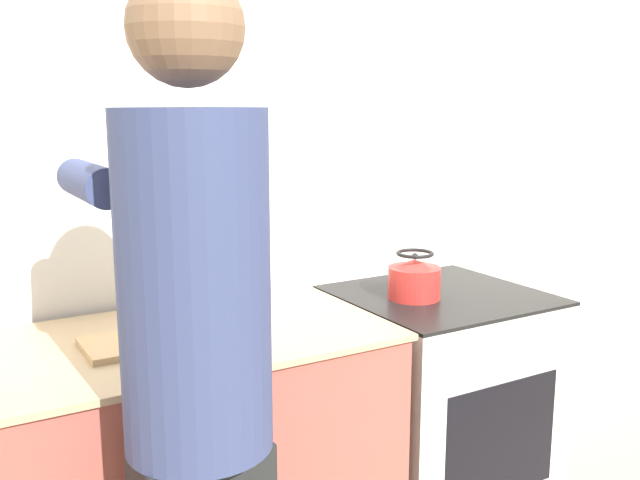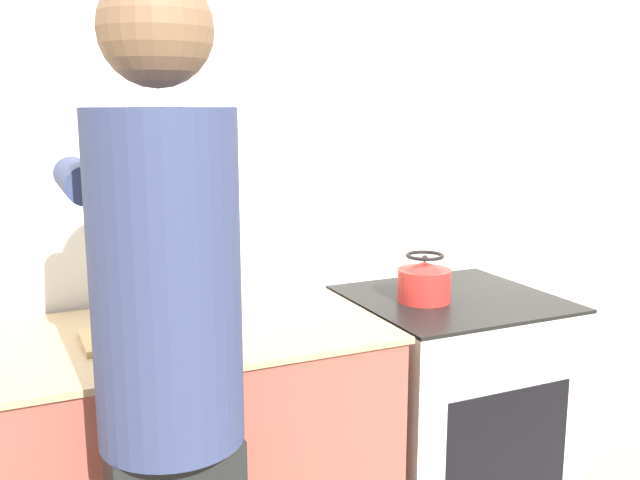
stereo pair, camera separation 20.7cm
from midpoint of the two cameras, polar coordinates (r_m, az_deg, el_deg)
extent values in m
cube|color=white|center=(2.40, -7.69, 4.80)|extent=(8.00, 0.05, 2.60)
cube|color=tan|center=(2.04, -13.73, -8.07)|extent=(1.56, 0.67, 0.02)
cube|color=silver|center=(2.65, 12.53, -14.05)|extent=(0.66, 0.64, 0.89)
cube|color=black|center=(2.50, 12.96, -4.64)|extent=(0.66, 0.64, 0.01)
cube|color=black|center=(2.42, 17.23, -15.72)|extent=(0.46, 0.01, 0.39)
cylinder|color=navy|center=(1.48, -8.33, -3.25)|extent=(0.31, 0.31, 0.70)
sphere|color=brown|center=(1.44, -8.90, 16.38)|extent=(0.23, 0.23, 0.23)
cylinder|color=navy|center=(1.69, -15.52, 4.66)|extent=(0.09, 0.30, 0.09)
cylinder|color=navy|center=(1.76, -7.01, 5.18)|extent=(0.09, 0.30, 0.09)
cube|color=tan|center=(2.03, -10.88, -7.51)|extent=(0.34, 0.20, 0.02)
cube|color=silver|center=(2.03, -8.67, -7.07)|extent=(0.16, 0.08, 0.01)
cube|color=black|center=(1.97, -11.63, -7.76)|extent=(0.10, 0.06, 0.01)
cylinder|color=red|center=(2.41, 10.78, -3.61)|extent=(0.18, 0.18, 0.11)
cone|color=red|center=(2.40, 10.84, -2.05)|extent=(0.14, 0.14, 0.03)
sphere|color=black|center=(2.39, 10.86, -1.48)|extent=(0.02, 0.02, 0.02)
torus|color=black|center=(2.39, 10.87, -1.26)|extent=(0.13, 0.13, 0.01)
camera|label=1|loc=(0.10, -87.14, 0.56)|focal=40.00mm
camera|label=2|loc=(0.10, 92.86, -0.56)|focal=40.00mm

